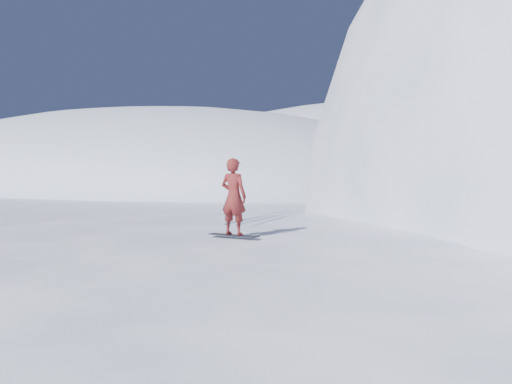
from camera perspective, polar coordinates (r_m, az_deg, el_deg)
ground at (r=16.41m, az=-5.57°, el=-12.27°), size 400.00×400.00×0.00m
near_ridge at (r=18.16m, az=3.22°, el=-10.76°), size 36.00×28.00×4.80m
far_ridge_a at (r=107.98m, az=-12.55°, el=0.64°), size 120.00×70.00×28.00m
far_ridge_c at (r=131.99m, az=13.16°, el=1.05°), size 140.00×90.00×36.00m
wind_bumps at (r=18.34m, az=-2.47°, el=-10.62°), size 16.00×14.40×1.00m
snowboard at (r=14.91m, az=-2.25°, el=-4.34°), size 1.45×0.41×0.02m
snowboarder at (r=14.81m, az=-2.26°, el=-0.46°), size 0.77×0.55×2.00m
vapor_plume at (r=88.86m, az=-17.28°, el=0.08°), size 8.78×7.03×6.15m
board_tracks at (r=20.13m, az=1.59°, el=-2.41°), size 2.23×5.90×0.04m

